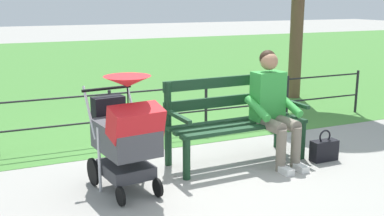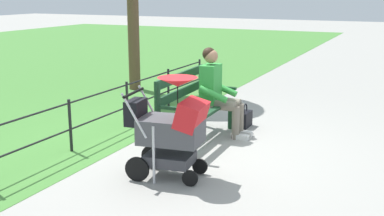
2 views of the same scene
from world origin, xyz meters
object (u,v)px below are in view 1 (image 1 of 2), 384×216
Objects in this scene: park_bench at (234,116)px; person_on_bench at (273,104)px; handbag at (324,150)px; stroller at (126,133)px.

park_bench is 1.27× the size of person_on_bench.
park_bench is 1.13m from handbag.
stroller is 3.11× the size of handbag.
handbag is at bearing 154.46° from park_bench.
stroller is (1.77, 0.17, -0.08)m from person_on_bench.
park_bench is 4.37× the size of handbag.
handbag is (-0.95, 0.46, -0.40)m from park_bench.
stroller reaches higher than park_bench.
park_bench reaches higher than handbag.
park_bench is at bearing -25.54° from handbag.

